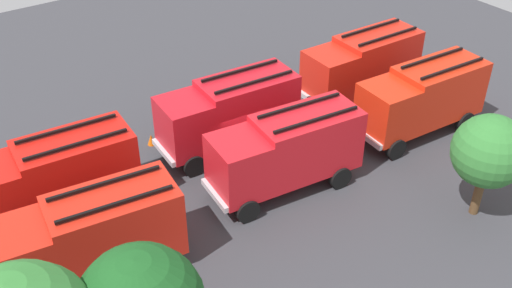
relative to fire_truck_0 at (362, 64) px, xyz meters
name	(u,v)px	position (x,y,z in m)	size (l,w,h in m)	color
ground_plane	(256,167)	(8.99, 2.21, -2.15)	(54.89, 54.89, 0.00)	#38383D
fire_truck_0	(362,64)	(0.00, 0.00, 0.00)	(7.27, 2.92, 3.88)	red
fire_truck_1	(229,111)	(9.04, -0.04, 0.00)	(7.36, 3.19, 3.88)	red
fire_truck_2	(54,176)	(18.03, 0.10, 0.00)	(7.37, 3.23, 3.88)	red
fire_truck_3	(422,97)	(0.12, 4.56, 0.00)	(7.34, 3.13, 3.88)	red
fire_truck_4	(286,150)	(8.78, 4.28, 0.00)	(7.43, 3.40, 3.88)	red
fire_truck_5	(89,236)	(18.28, 4.48, 0.00)	(7.45, 3.49, 3.88)	red
firefighter_0	(309,110)	(4.55, 0.84, -1.11)	(0.48, 0.45, 1.84)	black
tree_0	(489,152)	(3.02, 10.55, 1.14)	(3.16, 3.16, 4.90)	brown
traffic_cone_0	(151,140)	(12.24, -2.58, -1.86)	(0.41, 0.41, 0.59)	#F2600C
traffic_cone_1	(473,129)	(-2.13, 6.45, -1.80)	(0.49, 0.49, 0.70)	#F2600C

